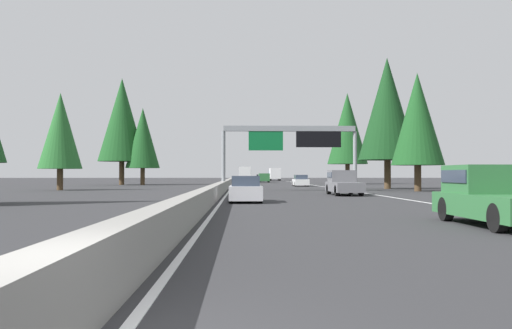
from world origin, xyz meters
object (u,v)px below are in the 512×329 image
object	(u,v)px
pickup_far_right	(343,183)
conifer_left_near	(60,131)
conifer_right_far	(347,129)
conifer_left_mid	(143,138)
sedan_mid_center	(246,190)
box_truck_near_center	(275,174)
conifer_right_near	(417,119)
pickup_near_right	(491,195)
sedan_distant_b	(301,181)
conifer_left_far	(122,120)
sedan_mid_left	(260,178)
minivan_far_center	(264,177)
conifer_right_mid	(387,109)
bus_far_left	(245,173)
sign_gantry_overhead	(291,139)

from	to	relation	value
pickup_far_right	conifer_left_near	size ratio (longest dim) A/B	0.59
conifer_right_far	pickup_far_right	bearing A→B (deg)	168.54
conifer_right_far	conifer_left_mid	bearing A→B (deg)	102.31
pickup_far_right	sedan_mid_center	bearing A→B (deg)	143.99
conifer_left_near	box_truck_near_center	bearing A→B (deg)	-18.71
sedan_mid_center	conifer_right_near	distance (m)	25.04
pickup_near_right	pickup_far_right	xyz separation A→B (m)	(24.18, 0.07, 0.00)
sedan_distant_b	conifer_left_far	distance (m)	28.14
sedan_distant_b	conifer_left_mid	size ratio (longest dim) A/B	0.40
pickup_near_right	conifer_left_far	bearing A→B (deg)	21.82
conifer_left_mid	pickup_far_right	bearing A→B (deg)	-149.76
pickup_near_right	sedan_mid_center	size ratio (longest dim) A/B	1.27
pickup_near_right	conifer_right_near	xyz separation A→B (m)	(32.48, -8.31, 5.66)
box_truck_near_center	conifer_left_mid	bearing A→B (deg)	156.36
conifer_left_mid	conifer_left_far	world-z (taller)	conifer_left_far
pickup_near_right	pickup_far_right	world-z (taller)	same
sedan_mid_center	sedan_mid_left	distance (m)	87.18
conifer_right_far	sedan_mid_center	bearing A→B (deg)	163.24
conifer_right_far	conifer_right_near	bearing A→B (deg)	179.07
minivan_far_center	conifer_right_far	world-z (taller)	conifer_right_far
sedan_mid_center	conifer_right_mid	size ratio (longest dim) A/B	0.32
sedan_mid_center	box_truck_near_center	bearing A→B (deg)	-4.42
conifer_left_far	conifer_left_mid	bearing A→B (deg)	-109.20
bus_far_left	conifer_left_far	size ratio (longest dim) A/B	0.74
conifer_right_far	conifer_left_mid	size ratio (longest dim) A/B	1.29
conifer_right_mid	conifer_left_mid	xyz separation A→B (m)	(20.99, 29.64, -1.77)
sedan_mid_left	pickup_far_right	world-z (taller)	pickup_far_right
conifer_left_mid	conifer_left_far	bearing A→B (deg)	70.80
sedan_mid_center	conifer_right_mid	xyz separation A→B (m)	(26.67, -15.23, 7.81)
pickup_near_right	box_truck_near_center	xyz separation A→B (m)	(111.83, -0.08, 0.70)
sedan_distant_b	box_truck_near_center	size ratio (longest dim) A/B	0.52
minivan_far_center	pickup_far_right	size ratio (longest dim) A/B	0.89
conifer_right_mid	conifer_right_far	xyz separation A→B (m)	(27.70, -1.15, 0.22)
sign_gantry_overhead	conifer_left_far	size ratio (longest dim) A/B	0.82
pickup_near_right	sedan_distant_b	world-z (taller)	pickup_near_right
sign_gantry_overhead	conifer_left_far	distance (m)	36.49
sedan_mid_center	conifer_left_near	bearing A→B (deg)	38.17
pickup_far_right	conifer_right_far	size ratio (longest dim) A/B	0.39
conifer_left_far	bus_far_left	bearing A→B (deg)	-25.15
pickup_near_right	conifer_left_far	world-z (taller)	conifer_left_far
box_truck_near_center	conifer_left_far	world-z (taller)	conifer_left_far
conifer_right_mid	bus_far_left	bearing A→B (deg)	13.76
sign_gantry_overhead	conifer_left_mid	size ratio (longest dim) A/B	1.15
conifer_right_mid	pickup_near_right	bearing A→B (deg)	169.22
sedan_mid_center	minivan_far_center	xyz separation A→B (m)	(71.80, -3.97, 0.27)
pickup_far_right	pickup_near_right	bearing A→B (deg)	-179.85
minivan_far_center	sedan_mid_left	bearing A→B (deg)	0.85
sedan_distant_b	conifer_left_far	world-z (taller)	conifer_left_far
minivan_far_center	conifer_right_far	size ratio (longest dim) A/B	0.35
conifer_right_far	conifer_left_far	size ratio (longest dim) A/B	0.92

